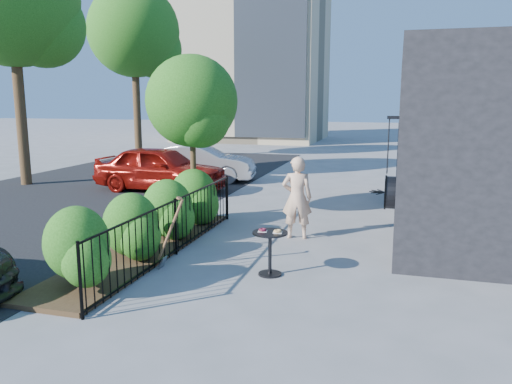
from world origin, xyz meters
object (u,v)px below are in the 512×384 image
(street_tree_far, at_px, (135,37))
(shovel, at_px, (169,237))
(street_tree_near, at_px, (13,8))
(woman, at_px, (297,198))
(patio_tree, at_px, (194,107))
(car_silver, at_px, (199,163))
(cafe_table, at_px, (270,245))
(car_red, at_px, (161,168))

(street_tree_far, distance_m, shovel, 17.94)
(street_tree_near, bearing_deg, woman, -21.78)
(street_tree_near, bearing_deg, patio_tree, -22.57)
(street_tree_far, distance_m, car_silver, 9.43)
(street_tree_far, relative_size, cafe_table, 10.34)
(street_tree_far, bearing_deg, car_silver, -45.47)
(street_tree_far, bearing_deg, woman, -49.41)
(street_tree_far, height_order, cafe_table, street_tree_far)
(car_red, bearing_deg, patio_tree, -139.19)
(woman, xyz_separation_m, car_red, (-5.37, 4.36, -0.14))
(patio_tree, xyz_separation_m, street_tree_far, (-7.70, 11.20, 3.15))
(woman, bearing_deg, cafe_table, 81.50)
(street_tree_near, relative_size, street_tree_far, 1.00)
(street_tree_far, relative_size, woman, 4.70)
(car_silver, bearing_deg, woman, -152.81)
(street_tree_near, height_order, car_silver, street_tree_near)
(woman, height_order, shovel, woman)
(patio_tree, height_order, street_tree_near, street_tree_near)
(street_tree_far, bearing_deg, patio_tree, -55.49)
(street_tree_near, distance_m, car_silver, 7.97)
(woman, bearing_deg, car_silver, -62.12)
(patio_tree, relative_size, car_red, 0.91)
(street_tree_near, distance_m, woman, 12.30)
(woman, bearing_deg, street_tree_near, -30.74)
(patio_tree, relative_size, street_tree_far, 0.48)
(cafe_table, distance_m, woman, 2.43)
(car_red, bearing_deg, car_silver, -8.20)
(shovel, xyz_separation_m, car_silver, (-3.19, 9.18, 0.08))
(patio_tree, xyz_separation_m, cafe_table, (2.74, -3.37, -2.24))
(street_tree_near, bearing_deg, shovel, -37.91)
(car_silver, bearing_deg, street_tree_near, 104.05)
(patio_tree, bearing_deg, car_silver, 111.44)
(cafe_table, relative_size, woman, 0.45)
(cafe_table, bearing_deg, street_tree_far, 125.64)
(car_silver, bearing_deg, shovel, -170.51)
(patio_tree, height_order, street_tree_far, street_tree_far)
(patio_tree, distance_m, car_silver, 6.38)
(patio_tree, relative_size, shovel, 2.95)
(shovel, bearing_deg, car_silver, 109.15)
(cafe_table, xyz_separation_m, car_red, (-5.38, 6.76, 0.22))
(car_red, bearing_deg, street_tree_far, 35.93)
(shovel, height_order, car_silver, car_silver)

